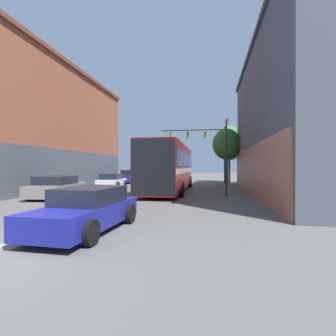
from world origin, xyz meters
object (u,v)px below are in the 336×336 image
at_px(street_tree_near, 227,144).
at_px(parked_car_left_distant, 145,175).
at_px(street_tree_far, 229,143).
at_px(parked_car_left_near, 131,177).
at_px(street_lamp, 226,153).
at_px(bus, 170,166).
at_px(hatchback_foreground, 87,210).
at_px(parked_car_left_mid, 112,181).
at_px(traffic_signal_gantry, 203,142).
at_px(parked_car_left_far, 58,187).

bearing_deg(street_tree_near, parked_car_left_distant, 141.60).
distance_m(street_tree_near, street_tree_far, 5.37).
height_order(parked_car_left_near, street_lamp, street_lamp).
bearing_deg(street_tree_far, parked_car_left_near, -164.86).
distance_m(bus, street_tree_near, 8.41).
xyz_separation_m(hatchback_foreground, street_tree_far, (5.64, 24.72, 4.05)).
height_order(bus, street_lamp, street_lamp).
height_order(hatchback_foreground, street_tree_near, street_tree_near).
bearing_deg(parked_car_left_mid, street_lamp, -122.99).
relative_size(parked_car_left_near, parked_car_left_mid, 1.05).
distance_m(traffic_signal_gantry, street_lamp, 13.32).
xyz_separation_m(bus, parked_car_left_far, (-6.04, -5.35, -1.31)).
xyz_separation_m(parked_car_left_near, street_tree_far, (11.21, 3.03, 3.95)).
relative_size(parked_car_left_mid, parked_car_left_distant, 0.88).
distance_m(bus, street_tree_far, 13.36).
relative_size(parked_car_left_near, traffic_signal_gantry, 0.59).
distance_m(parked_car_left_far, street_tree_near, 16.45).
height_order(parked_car_left_far, traffic_signal_gantry, traffic_signal_gantry).
bearing_deg(street_tree_near, traffic_signal_gantry, 123.53).
distance_m(parked_car_left_far, parked_car_left_distant, 20.41).
bearing_deg(bus, street_tree_far, -24.34).
bearing_deg(parked_car_left_far, parked_car_left_mid, -9.37).
relative_size(parked_car_left_far, street_tree_near, 0.86).
height_order(parked_car_left_near, street_tree_far, street_tree_far).
relative_size(parked_car_left_mid, parked_car_left_far, 0.85).
xyz_separation_m(parked_car_left_far, street_tree_near, (10.67, 12.03, 3.45)).
bearing_deg(street_tree_far, hatchback_foreground, -102.84).
distance_m(bus, parked_car_left_near, 10.84).
relative_size(hatchback_foreground, parked_car_left_far, 0.87).
bearing_deg(parked_car_left_far, hatchback_foreground, -149.72).
xyz_separation_m(hatchback_foreground, parked_car_left_mid, (-5.33, 15.32, -0.02)).
xyz_separation_m(parked_car_left_far, traffic_signal_gantry, (8.26, 15.67, 4.11)).
bearing_deg(street_tree_near, bus, -124.69).
xyz_separation_m(traffic_signal_gantry, street_lamp, (1.88, -13.04, -1.98)).
height_order(parked_car_left_near, parked_car_left_mid, parked_car_left_near).
bearing_deg(hatchback_foreground, parked_car_left_mid, 22.32).
distance_m(hatchback_foreground, street_tree_near, 20.36).
height_order(parked_car_left_near, parked_car_left_far, parked_car_left_near).
distance_m(parked_car_left_far, street_tree_far, 21.07).
xyz_separation_m(street_tree_near, street_tree_far, (0.60, 5.30, 0.58)).
relative_size(parked_car_left_mid, street_tree_far, 0.62).
relative_size(parked_car_left_distant, traffic_signal_gantry, 0.64).
relative_size(bus, hatchback_foreground, 3.00).
distance_m(parked_car_left_mid, street_tree_far, 15.00).
bearing_deg(street_tree_near, street_lamp, -93.25).
bearing_deg(street_tree_far, bus, -113.58).
distance_m(parked_car_left_distant, traffic_signal_gantry, 10.27).
distance_m(bus, parked_car_left_far, 8.18).
height_order(hatchback_foreground, parked_car_left_far, parked_car_left_far).
height_order(bus, parked_car_left_near, bus).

